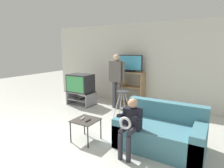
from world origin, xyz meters
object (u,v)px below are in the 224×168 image
person_standing_adult (116,76)px  snack_table (86,122)px  tv_stand (81,98)px  couch (161,133)px  media_shelf (129,88)px  television_flat (130,64)px  remote_control_white (82,118)px  television_main (80,83)px  remote_control_black (88,120)px  folding_stool (123,97)px  person_seated_child (130,122)px

person_standing_adult → snack_table: bearing=-76.7°
tv_stand → couch: 3.30m
tv_stand → media_shelf: media_shelf is taller
television_flat → remote_control_white: size_ratio=5.60×
remote_control_white → television_flat: bearing=82.0°
media_shelf → snack_table: size_ratio=2.27×
remote_control_white → person_standing_adult: person_standing_adult is taller
tv_stand → television_main: (-0.02, -0.00, 0.50)m
tv_stand → remote_control_black: size_ratio=5.76×
folding_stool → snack_table: (-0.02, -1.53, -0.17)m
tv_stand → remote_control_black: (1.75, -1.90, 0.24)m
couch → remote_control_black: bearing=-156.4°
tv_stand → remote_control_black: remote_control_black is taller
television_flat → tv_stand: bearing=-148.3°
snack_table → person_seated_child: 0.99m
remote_control_white → person_seated_child: size_ratio=0.15×
television_main → television_flat: bearing=31.3°
television_main → remote_control_white: television_main is taller
television_flat → couch: television_flat is taller
television_flat → snack_table: size_ratio=1.71×
remote_control_white → television_main: bearing=117.6°
remote_control_black → television_flat: bearing=94.6°
snack_table → person_standing_adult: 2.27m
television_main → snack_table: television_main is taller
snack_table → couch: bearing=21.4°
snack_table → person_seated_child: bearing=-0.2°
couch → television_main: bearing=156.1°
tv_stand → person_seated_child: (2.64, -1.87, 0.38)m
snack_table → couch: 1.45m
remote_control_white → media_shelf: bearing=82.7°
remote_control_black → television_main: bearing=129.2°
snack_table → remote_control_black: (0.08, -0.03, 0.06)m
television_flat → couch: 2.94m
folding_stool → media_shelf: bearing=107.9°
television_main → person_standing_adult: bearing=12.1°
remote_control_black → remote_control_white: same height
remote_control_white → person_seated_child: bearing=-13.2°
remote_control_black → media_shelf: bearing=95.3°
couch → snack_table: bearing=-158.6°
person_seated_child → folding_stool: bearing=121.7°
tv_stand → television_flat: 1.94m
remote_control_black → person_seated_child: (0.88, 0.02, 0.14)m
tv_stand → remote_control_black: bearing=-47.2°
media_shelf → person_seated_child: media_shelf is taller
person_standing_adult → person_seated_child: 2.62m
media_shelf → television_flat: size_ratio=1.33×
television_main → tv_stand: bearing=2.5°
person_standing_adult → person_seated_child: (1.47, -2.13, -0.41)m
snack_table → folding_stool: bearing=89.3°
television_main → remote_control_black: size_ratio=5.30×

